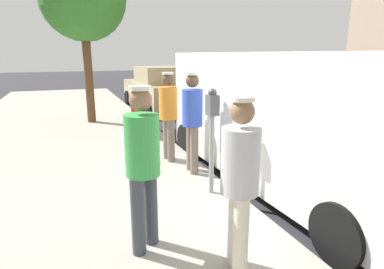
# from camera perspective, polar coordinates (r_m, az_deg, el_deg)

# --- Properties ---
(ground_plane) EXTENTS (80.00, 80.00, 0.00)m
(ground_plane) POSITION_cam_1_polar(r_m,az_deg,el_deg) (5.47, 17.33, -9.67)
(ground_plane) COLOR #2D2D33
(sidewalk_slab) EXTENTS (5.00, 32.00, 0.15)m
(sidewalk_slab) POSITION_cam_1_polar(r_m,az_deg,el_deg) (4.40, -23.04, -15.08)
(sidewalk_slab) COLOR #9E998E
(sidewalk_slab) RESTS_ON ground
(parking_meter_near) EXTENTS (0.14, 0.18, 1.52)m
(parking_meter_near) POSITION_cam_1_polar(r_m,az_deg,el_deg) (4.57, 3.52, 1.92)
(parking_meter_near) COLOR gray
(parking_meter_near) RESTS_ON sidewalk_slab
(pedestrian_in_gray) EXTENTS (0.34, 0.35, 1.63)m
(pedestrian_in_gray) POSITION_cam_1_polar(r_m,az_deg,el_deg) (2.91, 8.34, -7.33)
(pedestrian_in_gray) COLOR beige
(pedestrian_in_gray) RESTS_ON sidewalk_slab
(pedestrian_in_green) EXTENTS (0.34, 0.34, 1.69)m
(pedestrian_in_green) POSITION_cam_1_polar(r_m,az_deg,el_deg) (3.25, -8.58, -4.39)
(pedestrian_in_green) COLOR #383D47
(pedestrian_in_green) RESTS_ON sidewalk_slab
(pedestrian_in_orange) EXTENTS (0.34, 0.36, 1.65)m
(pedestrian_in_orange) POSITION_cam_1_polar(r_m,az_deg,el_deg) (6.09, -4.15, 4.09)
(pedestrian_in_orange) COLOR #726656
(pedestrian_in_orange) RESTS_ON sidewalk_slab
(pedestrian_in_blue) EXTENTS (0.34, 0.36, 1.68)m
(pedestrian_in_blue) POSITION_cam_1_polar(r_m,az_deg,el_deg) (5.43, 0.05, 3.14)
(pedestrian_in_blue) COLOR #726656
(pedestrian_in_blue) RESTS_ON sidewalk_slab
(parked_van) EXTENTS (2.30, 5.27, 2.15)m
(parked_van) POSITION_cam_1_polar(r_m,az_deg,el_deg) (5.58, 16.45, 3.29)
(parked_van) COLOR white
(parked_van) RESTS_ON ground
(parked_sedan_behind) EXTENTS (2.13, 4.48, 1.65)m
(parked_sedan_behind) POSITION_cam_1_polar(r_m,az_deg,el_deg) (12.97, -5.65, 7.71)
(parked_sedan_behind) COLOR tan
(parked_sedan_behind) RESTS_ON ground
(fire_hydrant) EXTENTS (0.24, 0.24, 0.86)m
(fire_hydrant) POSITION_cam_1_polar(r_m,az_deg,el_deg) (9.33, -9.82, 4.05)
(fire_hydrant) COLOR red
(fire_hydrant) RESTS_ON sidewalk_slab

